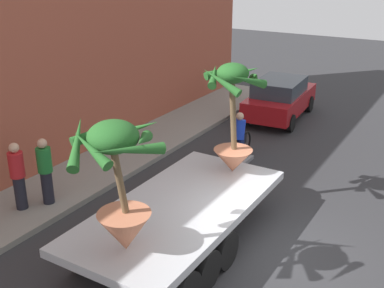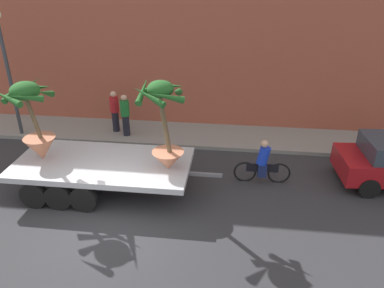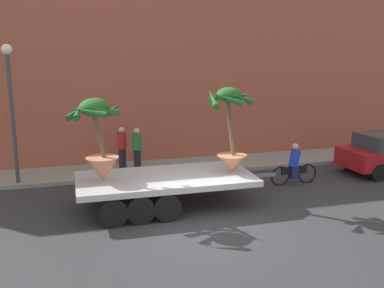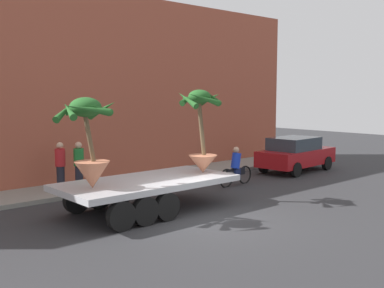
{
  "view_description": "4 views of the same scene",
  "coord_description": "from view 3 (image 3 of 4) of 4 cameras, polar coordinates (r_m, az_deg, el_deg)",
  "views": [
    {
      "loc": [
        -8.28,
        -2.9,
        5.9
      ],
      "look_at": [
        0.74,
        2.56,
        1.75
      ],
      "focal_mm": 44.68,
      "sensor_mm": 36.0,
      "label": 1
    },
    {
      "loc": [
        3.24,
        -7.89,
        6.7
      ],
      "look_at": [
        2.04,
        1.93,
        1.76
      ],
      "focal_mm": 35.53,
      "sensor_mm": 36.0,
      "label": 2
    },
    {
      "loc": [
        -3.46,
        -10.95,
        4.9
      ],
      "look_at": [
        0.34,
        2.83,
        1.74
      ],
      "focal_mm": 41.52,
      "sensor_mm": 36.0,
      "label": 3
    },
    {
      "loc": [
        -8.91,
        -9.31,
        3.56
      ],
      "look_at": [
        1.93,
        2.95,
        1.78
      ],
      "focal_mm": 43.59,
      "sensor_mm": 36.0,
      "label": 4
    }
  ],
  "objects": [
    {
      "name": "ground_plane",
      "position": [
        12.48,
        1.97,
        -10.67
      ],
      "size": [
        60.0,
        60.0,
        0.0
      ],
      "primitive_type": "plane",
      "color": "#2D2D30"
    },
    {
      "name": "sidewalk",
      "position": [
        18.05,
        -3.83,
        -3.08
      ],
      "size": [
        24.0,
        2.2,
        0.15
      ],
      "primitive_type": "cube",
      "color": "gray",
      "rests_on": "ground"
    },
    {
      "name": "building_facade",
      "position": [
        19.09,
        -5.04,
        9.15
      ],
      "size": [
        24.0,
        1.2,
        7.63
      ],
      "primitive_type": "cube",
      "color": "#9E4C38",
      "rests_on": "ground"
    },
    {
      "name": "flatbed_trailer",
      "position": [
        13.77,
        -4.37,
        -5.05
      ],
      "size": [
        6.42,
        2.64,
        0.98
      ],
      "color": "#B7BABF",
      "rests_on": "ground"
    },
    {
      "name": "potted_palm_rear",
      "position": [
        13.81,
        4.93,
        1.58
      ],
      "size": [
        1.46,
        1.48,
        2.71
      ],
      "color": "#C17251",
      "rests_on": "flatbed_trailer"
    },
    {
      "name": "potted_palm_middle",
      "position": [
        13.15,
        -11.89,
        0.47
      ],
      "size": [
        1.62,
        1.77,
        2.49
      ],
      "color": "#C17251",
      "rests_on": "flatbed_trailer"
    },
    {
      "name": "cyclist",
      "position": [
        16.44,
        13.01,
        -2.79
      ],
      "size": [
        1.84,
        0.35,
        1.54
      ],
      "color": "black",
      "rests_on": "ground"
    },
    {
      "name": "pedestrian_near_gate",
      "position": [
        17.47,
        -8.98,
        -0.46
      ],
      "size": [
        0.36,
        0.36,
        1.71
      ],
      "color": "black",
      "rests_on": "sidewalk"
    },
    {
      "name": "pedestrian_far_left",
      "position": [
        17.2,
        -7.07,
        -0.6
      ],
      "size": [
        0.36,
        0.36,
        1.71
      ],
      "color": "black",
      "rests_on": "sidewalk"
    },
    {
      "name": "street_lamp",
      "position": [
        16.45,
        -22.26,
        5.7
      ],
      "size": [
        0.36,
        0.36,
        4.83
      ],
      "color": "#383D42",
      "rests_on": "sidewalk"
    }
  ]
}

